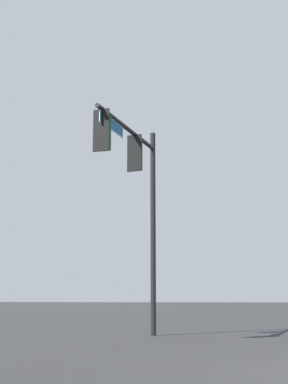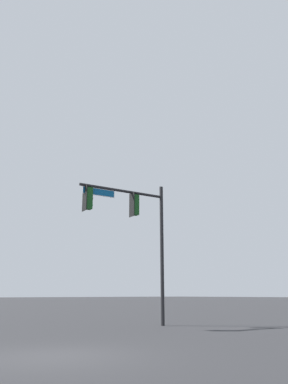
% 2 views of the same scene
% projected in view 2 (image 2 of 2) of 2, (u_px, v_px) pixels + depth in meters
% --- Properties ---
extents(ground_plane, '(400.00, 400.00, 0.00)m').
position_uv_depth(ground_plane, '(53.00, 357.00, 9.67)').
color(ground_plane, '#2D2D30').
extents(signal_pole_near, '(4.98, 0.98, 7.45)m').
position_uv_depth(signal_pole_near, '(133.00, 220.00, 19.73)').
color(signal_pole_near, black).
rests_on(signal_pole_near, ground_plane).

